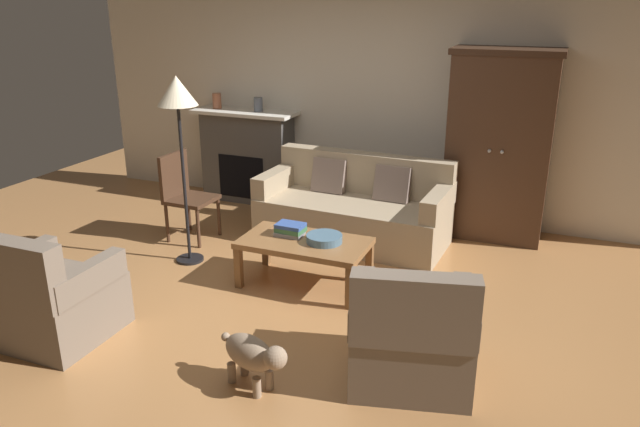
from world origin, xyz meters
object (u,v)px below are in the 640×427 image
object	(u,v)px
armoire	(499,146)
couch	(354,211)
mantel_vase_slate	(258,104)
armchair_near_left	(50,299)
fireplace	(248,155)
book_stack	(290,230)
side_chair_wooden	(184,191)
dog	(253,355)
floor_lamp	(178,102)
armchair_near_right	(411,338)
coffee_table	(304,246)
mantel_vase_terracotta	(217,101)
fruit_bowl	(324,238)

from	to	relation	value
armoire	couch	xyz separation A→B (m)	(-1.31, -0.67, -0.65)
mantel_vase_slate	armchair_near_left	size ratio (longest dim) A/B	0.19
fireplace	book_stack	world-z (taller)	fireplace
side_chair_wooden	dog	bearing A→B (deg)	-47.39
fireplace	couch	xyz separation A→B (m)	(1.64, -0.75, -0.25)
couch	dog	world-z (taller)	couch
fireplace	floor_lamp	size ratio (longest dim) A/B	0.72
couch	armchair_near_right	xyz separation A→B (m)	(1.15, -2.19, -0.00)
couch	coffee_table	xyz separation A→B (m)	(-0.05, -1.17, 0.05)
couch	mantel_vase_terracotta	xyz separation A→B (m)	(-2.02, 0.73, 0.89)
book_stack	dog	size ratio (longest dim) A/B	0.47
mantel_vase_terracotta	side_chair_wooden	size ratio (longest dim) A/B	0.20
armchair_near_left	armoire	bearing A→B (deg)	50.77
couch	dog	distance (m)	2.67
fireplace	armoire	world-z (taller)	armoire
floor_lamp	dog	distance (m)	2.52
fruit_bowl	floor_lamp	bearing A→B (deg)	178.79
armoire	floor_lamp	distance (m)	3.19
armoire	side_chair_wooden	xyz separation A→B (m)	(-2.95, -1.28, -0.46)
book_stack	floor_lamp	world-z (taller)	floor_lamp
side_chair_wooden	armchair_near_left	bearing A→B (deg)	-83.76
couch	armchair_near_left	xyz separation A→B (m)	(-1.42, -2.67, -0.00)
fireplace	armchair_near_right	size ratio (longest dim) A/B	1.36
mantel_vase_slate	armchair_near_right	bearing A→B (deg)	-48.17
book_stack	floor_lamp	bearing A→B (deg)	-179.95
coffee_table	floor_lamp	xyz separation A→B (m)	(-1.23, 0.06, 1.15)
mantel_vase_slate	armchair_near_right	size ratio (longest dim) A/B	0.18
armchair_near_right	side_chair_wooden	size ratio (longest dim) A/B	1.03
armoire	mantel_vase_terracotta	world-z (taller)	armoire
fireplace	coffee_table	world-z (taller)	fireplace
couch	armchair_near_right	distance (m)	2.48
coffee_table	armchair_near_left	size ratio (longest dim) A/B	1.25
coffee_table	couch	bearing A→B (deg)	87.39
armoire	mantel_vase_terracotta	bearing A→B (deg)	178.97
couch	mantel_vase_slate	bearing A→B (deg)	153.50
armchair_near_right	mantel_vase_slate	bearing A→B (deg)	131.83
armchair_near_left	armchair_near_right	distance (m)	2.62
fireplace	book_stack	distance (m)	2.34
fireplace	armoire	size ratio (longest dim) A/B	0.65
fireplace	fruit_bowl	world-z (taller)	fireplace
mantel_vase_slate	floor_lamp	world-z (taller)	floor_lamp
mantel_vase_slate	floor_lamp	bearing A→B (deg)	-84.42
mantel_vase_slate	mantel_vase_terracotta	bearing A→B (deg)	180.00
fruit_bowl	mantel_vase_slate	distance (m)	2.56
mantel_vase_slate	fireplace	bearing A→B (deg)	174.31
armchair_near_right	mantel_vase_terracotta	bearing A→B (deg)	137.38
coffee_table	floor_lamp	size ratio (longest dim) A/B	0.63
floor_lamp	coffee_table	bearing A→B (deg)	-2.76
fireplace	coffee_table	size ratio (longest dim) A/B	1.15
couch	armchair_near_right	bearing A→B (deg)	-62.29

